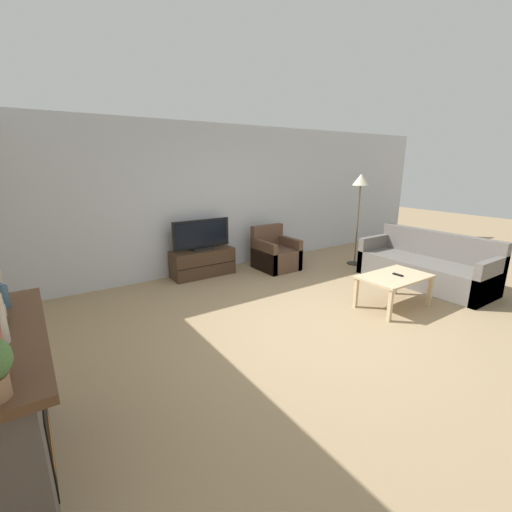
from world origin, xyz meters
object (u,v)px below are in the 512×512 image
at_px(remote, 398,275).
at_px(couch, 426,267).
at_px(tv_stand, 203,263).
at_px(armchair, 275,255).
at_px(coffee_table, 395,279).
at_px(floor_lamp, 360,186).
at_px(fireplace, 13,412).
at_px(mantel_vase_right, 0,296).
at_px(tv, 202,236).

distance_m(remote, couch, 1.34).
distance_m(tv_stand, armchair, 1.42).
relative_size(coffee_table, floor_lamp, 0.56).
height_order(fireplace, tv_stand, fireplace).
bearing_deg(floor_lamp, mantel_vase_right, -163.47).
bearing_deg(couch, tv, 139.75).
height_order(armchair, coffee_table, armchair).
distance_m(remote, floor_lamp, 2.42).
xyz_separation_m(fireplace, armchair, (4.17, 2.84, -0.26)).
xyz_separation_m(coffee_table, floor_lamp, (1.27, 1.76, 1.16)).
bearing_deg(coffee_table, tv_stand, 120.30).
xyz_separation_m(mantel_vase_right, armchair, (4.15, 2.37, -0.86)).
bearing_deg(floor_lamp, coffee_table, -125.77).
xyz_separation_m(fireplace, remote, (4.48, 0.38, -0.06)).
relative_size(armchair, coffee_table, 0.81).
xyz_separation_m(remote, couch, (1.29, 0.31, -0.19)).
relative_size(fireplace, mantel_vase_right, 8.45).
height_order(couch, floor_lamp, floor_lamp).
bearing_deg(armchair, tv_stand, 164.54).
distance_m(fireplace, tv, 4.27).
height_order(tv_stand, couch, couch).
relative_size(armchair, couch, 0.39).
relative_size(fireplace, coffee_table, 1.55).
distance_m(armchair, coffee_table, 2.45).
bearing_deg(remote, floor_lamp, 54.36).
height_order(fireplace, mantel_vase_right, mantel_vase_right).
xyz_separation_m(tv_stand, tv, (-0.00, -0.00, 0.50)).
distance_m(tv_stand, floor_lamp, 3.37).
bearing_deg(mantel_vase_right, couch, 2.28).
xyz_separation_m(fireplace, couch, (5.77, 0.70, -0.25)).
height_order(tv, armchair, tv).
bearing_deg(remote, fireplace, -176.11).
bearing_deg(tv, coffee_table, -59.68).
bearing_deg(fireplace, coffee_table, 5.18).
height_order(mantel_vase_right, remote, mantel_vase_right).
bearing_deg(remote, tv, 119.74).
distance_m(couch, floor_lamp, 1.94).
bearing_deg(mantel_vase_right, fireplace, -92.03).
height_order(armchair, remote, armchair).
bearing_deg(tv_stand, tv, -90.00).
bearing_deg(couch, remote, -166.27).
bearing_deg(remote, armchair, 96.31).
relative_size(fireplace, couch, 0.75).
bearing_deg(armchair, remote, -82.68).
height_order(coffee_table, remote, remote).
distance_m(mantel_vase_right, tv, 3.93).
distance_m(mantel_vase_right, floor_lamp, 5.95).
relative_size(couch, floor_lamp, 1.16).
xyz_separation_m(tv_stand, couch, (2.97, -2.52, 0.04)).
xyz_separation_m(remote, floor_lamp, (1.23, 1.77, 1.09)).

